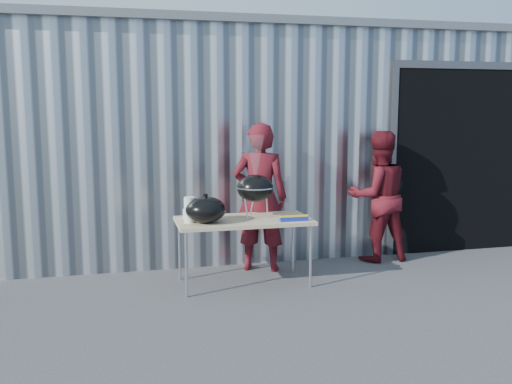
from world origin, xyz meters
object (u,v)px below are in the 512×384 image
object	(u,v)px
person_bystander	(378,196)
kettle_grill	(255,181)
folding_table	(244,222)
person_cook	(260,197)

from	to	relation	value
person_bystander	kettle_grill	bearing A→B (deg)	15.22
folding_table	person_bystander	size ratio (longest dim) A/B	0.89
person_cook	person_bystander	xyz separation A→B (m)	(1.60, 0.07, -0.06)
folding_table	kettle_grill	world-z (taller)	kettle_grill
person_cook	kettle_grill	bearing A→B (deg)	89.49
person_cook	person_bystander	world-z (taller)	person_cook
folding_table	kettle_grill	distance (m)	0.49
person_bystander	folding_table	bearing A→B (deg)	15.95
folding_table	person_bystander	bearing A→B (deg)	16.69
folding_table	person_bystander	distance (m)	2.01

